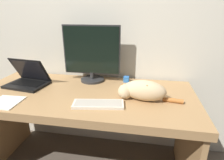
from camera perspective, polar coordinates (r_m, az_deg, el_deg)
name	(u,v)px	position (r m, az deg, el deg)	size (l,w,h in m)	color
wall_back	(96,20)	(1.84, -4.82, 17.64)	(6.40, 0.06, 2.60)	beige
desk	(85,109)	(1.59, -8.24, -8.60)	(1.76, 0.79, 0.77)	#A37A4C
monitor	(92,54)	(1.70, -6.23, 7.77)	(0.52, 0.22, 0.51)	#282828
laptop	(28,80)	(1.80, -24.21, 0.04)	(0.37, 0.29, 0.24)	black
external_keyboard	(98,104)	(1.31, -4.22, -7.34)	(0.37, 0.18, 0.02)	beige
cat	(142,90)	(1.38, 9.15, -3.08)	(0.47, 0.19, 0.15)	#D1B284
paper_notepad	(6,102)	(1.54, -29.67, -5.93)	(0.20, 0.21, 0.01)	white
small_toy	(126,79)	(1.73, 4.37, 0.25)	(0.05, 0.05, 0.05)	#2D6BB7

